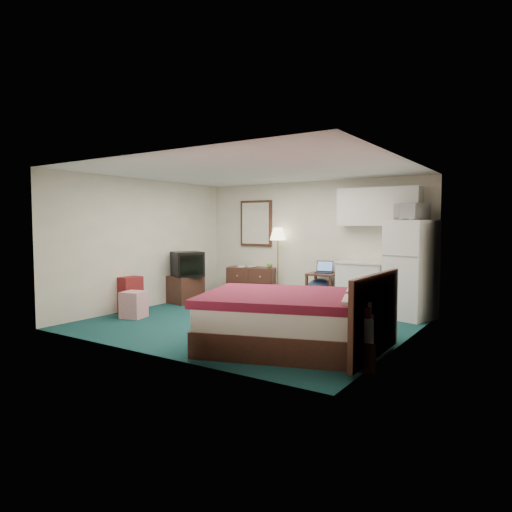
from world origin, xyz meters
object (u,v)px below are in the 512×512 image
Objects in this scene: desk at (323,290)px; kitchen_counter at (363,288)px; tv_stand at (185,289)px; fridge at (411,270)px; suitcase at (131,294)px; floor_lamp at (278,265)px; dresser at (252,283)px; bed at (290,321)px.

desk is 0.75× the size of kitchen_counter.
fridge is at bearing 22.23° from tv_stand.
suitcase is at bearing -86.77° from tv_stand.
desk is at bearing -179.31° from kitchen_counter.
floor_lamp is at bearing 166.79° from desk.
fridge reaches higher than kitchen_counter.
dresser is 0.60× the size of fridge.
suitcase reaches higher than tv_stand.
floor_lamp is at bearing 175.08° from kitchen_counter.
kitchen_counter reaches higher than desk.
bed is (2.61, -2.96, 0.00)m from dresser.
fridge is 0.77× the size of bed.
floor_lamp reaches higher than dresser.
suitcase is at bearing -147.03° from kitchen_counter.
desk is 0.81m from kitchen_counter.
tv_stand is (-3.43, -1.08, -0.17)m from kitchen_counter.
tv_stand is (-3.52, 1.81, -0.07)m from bed.
floor_lamp reaches higher than suitcase.
kitchen_counter is 1.38× the size of suitcase.
bed is 3.70m from suitcase.
desk reaches higher than tv_stand.
bed reaches higher than suitcase.
bed reaches higher than tv_stand.
desk is 0.40× the size of fridge.
bed is at bearing -4.34° from suitcase.
desk is at bearing 88.30° from bed.
bed is at bearing -89.84° from fridge.
fridge reaches higher than dresser.
dresser is 1.51× the size of desk.
dresser reaches higher than desk.
kitchen_counter reaches higher than tv_stand.
desk reaches higher than suitcase.
dresser is 1.13× the size of kitchen_counter.
fridge reaches higher than bed.
fridge is 2.78× the size of tv_stand.
floor_lamp is at bearing 59.99° from suitcase.
desk is 3.00m from bed.
desk is 1.78m from fridge.
floor_lamp is 1.21m from desk.
kitchen_counter reaches higher than dresser.
dresser reaches higher than tv_stand.
fridge reaches higher than floor_lamp.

